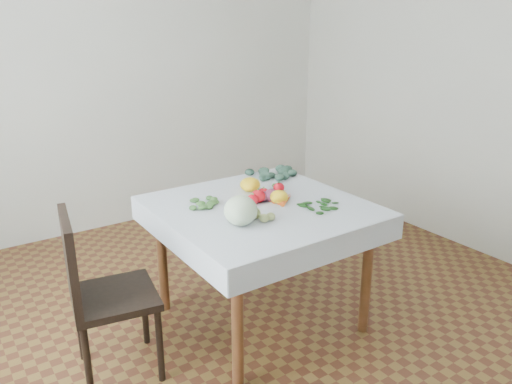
# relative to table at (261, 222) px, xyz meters

# --- Properties ---
(ground) EXTENTS (4.00, 4.00, 0.00)m
(ground) POSITION_rel_table_xyz_m (0.00, 0.00, -0.65)
(ground) COLOR brown
(back_wall) EXTENTS (4.00, 0.04, 2.70)m
(back_wall) POSITION_rel_table_xyz_m (0.00, 2.00, 0.70)
(back_wall) COLOR silver
(back_wall) RESTS_ON ground
(table) EXTENTS (1.00, 1.00, 0.75)m
(table) POSITION_rel_table_xyz_m (0.00, 0.00, 0.00)
(table) COLOR brown
(table) RESTS_ON ground
(tablecloth) EXTENTS (1.12, 1.12, 0.01)m
(tablecloth) POSITION_rel_table_xyz_m (0.00, 0.00, 0.10)
(tablecloth) COLOR white
(tablecloth) RESTS_ON table
(chair) EXTENTS (0.47, 0.47, 0.90)m
(chair) POSITION_rel_table_xyz_m (-0.96, 0.04, -0.14)
(chair) COLOR black
(chair) RESTS_ON ground
(cabbage) EXTENTS (0.21, 0.21, 0.16)m
(cabbage) POSITION_rel_table_xyz_m (-0.25, -0.18, 0.18)
(cabbage) COLOR silver
(cabbage) RESTS_ON tablecloth
(tomato_a) EXTENTS (0.09, 0.09, 0.07)m
(tomato_a) POSITION_rel_table_xyz_m (0.07, 0.07, 0.14)
(tomato_a) COLOR red
(tomato_a) RESTS_ON tablecloth
(tomato_b) EXTENTS (0.09, 0.09, 0.06)m
(tomato_b) POSITION_rel_table_xyz_m (0.22, 0.12, 0.13)
(tomato_b) COLOR red
(tomato_b) RESTS_ON tablecloth
(tomato_c) EXTENTS (0.09, 0.09, 0.06)m
(tomato_c) POSITION_rel_table_xyz_m (-0.04, 0.03, 0.13)
(tomato_c) COLOR red
(tomato_c) RESTS_ON tablecloth
(tomato_d) EXTENTS (0.11, 0.11, 0.08)m
(tomato_d) POSITION_rel_table_xyz_m (0.01, 0.05, 0.14)
(tomato_d) COLOR red
(tomato_d) RESTS_ON tablecloth
(heirloom_back) EXTENTS (0.15, 0.15, 0.09)m
(heirloom_back) POSITION_rel_table_xyz_m (0.08, 0.24, 0.15)
(heirloom_back) COLOR yellow
(heirloom_back) RESTS_ON tablecloth
(heirloom_front) EXTENTS (0.13, 0.13, 0.07)m
(heirloom_front) POSITION_rel_table_xyz_m (0.11, -0.03, 0.14)
(heirloom_front) COLOR yellow
(heirloom_front) RESTS_ON tablecloth
(onion_a) EXTENTS (0.09, 0.09, 0.06)m
(onion_a) POSITION_rel_table_xyz_m (0.04, 0.05, 0.13)
(onion_a) COLOR #5B1A32
(onion_a) RESTS_ON tablecloth
(onion_b) EXTENTS (0.11, 0.11, 0.07)m
(onion_b) POSITION_rel_table_xyz_m (0.09, 0.03, 0.14)
(onion_b) COLOR #5B1A32
(onion_b) RESTS_ON tablecloth
(tomatillo_cluster) EXTENTS (0.14, 0.11, 0.05)m
(tomatillo_cluster) POSITION_rel_table_xyz_m (-0.15, -0.19, 0.12)
(tomatillo_cluster) COLOR #BFCA74
(tomatillo_cluster) RESTS_ON tablecloth
(carrot_bunch) EXTENTS (0.18, 0.26, 0.03)m
(carrot_bunch) POSITION_rel_table_xyz_m (0.17, 0.04, 0.12)
(carrot_bunch) COLOR #FC5F1C
(carrot_bunch) RESTS_ON tablecloth
(kale_bunch) EXTENTS (0.33, 0.25, 0.04)m
(kale_bunch) POSITION_rel_table_xyz_m (0.41, 0.42, 0.12)
(kale_bunch) COLOR #375A48
(kale_bunch) RESTS_ON tablecloth
(basil_bunch) EXTENTS (0.25, 0.18, 0.01)m
(basil_bunch) POSITION_rel_table_xyz_m (0.28, -0.21, 0.11)
(basil_bunch) COLOR #1D571B
(basil_bunch) RESTS_ON tablecloth
(dill_bunch) EXTENTS (0.21, 0.20, 0.02)m
(dill_bunch) POSITION_rel_table_xyz_m (-0.28, 0.19, 0.11)
(dill_bunch) COLOR #477937
(dill_bunch) RESTS_ON tablecloth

